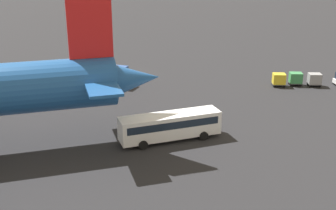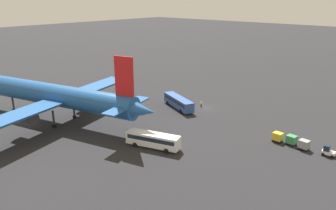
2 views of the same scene
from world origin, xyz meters
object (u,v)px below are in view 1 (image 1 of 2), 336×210
object	(u,v)px
shuttle_bus_near	(89,72)
shuttle_bus_far	(170,125)
worker_person	(117,69)
cargo_cart_grey	(315,79)
cargo_cart_green	(296,78)
cargo_cart_yellow	(279,79)

from	to	relation	value
shuttle_bus_near	shuttle_bus_far	bearing A→B (deg)	140.86
worker_person	cargo_cart_grey	distance (m)	32.78
cargo_cart_green	cargo_cart_yellow	xyz separation A→B (m)	(2.82, 0.47, 0.00)
shuttle_bus_far	cargo_cart_yellow	xyz separation A→B (m)	(-17.97, -19.80, -0.66)
cargo_cart_grey	cargo_cart_green	world-z (taller)	same
cargo_cart_yellow	worker_person	bearing A→B (deg)	-17.18
cargo_cart_grey	cargo_cart_green	xyz separation A→B (m)	(2.82, -0.60, 0.00)
cargo_cart_yellow	cargo_cart_green	bearing A→B (deg)	-170.49
cargo_cart_grey	shuttle_bus_far	bearing A→B (deg)	39.80
worker_person	cargo_cart_grey	world-z (taller)	cargo_cart_grey
worker_person	cargo_cart_green	bearing A→B (deg)	165.28
shuttle_bus_far	cargo_cart_yellow	distance (m)	26.75
cargo_cart_grey	cargo_cart_green	bearing A→B (deg)	-12.10
shuttle_bus_near	cargo_cart_green	size ratio (longest dim) A/B	6.11
shuttle_bus_far	worker_person	distance (m)	29.05
cargo_cart_green	cargo_cart_grey	bearing A→B (deg)	167.90
worker_person	cargo_cart_grey	xyz separation A→B (m)	(-31.74, 8.20, 0.32)
shuttle_bus_far	cargo_cart_yellow	bearing A→B (deg)	-150.13
shuttle_bus_near	shuttle_bus_far	distance (m)	25.88
worker_person	cargo_cart_yellow	world-z (taller)	cargo_cart_yellow
cargo_cart_green	cargo_cart_yellow	size ratio (longest dim) A/B	1.00
shuttle_bus_far	cargo_cart_grey	bearing A→B (deg)	-158.10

